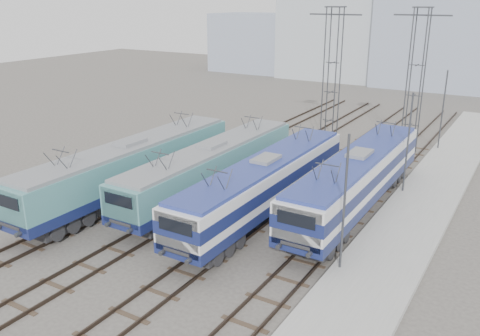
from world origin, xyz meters
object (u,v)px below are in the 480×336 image
object	(u,v)px
catenary_tower_east	(416,76)
mast_front	(344,206)
locomotive_far_left	(129,166)
mast_mid	(408,145)
locomotive_center_right	(264,182)
catenary_tower_west	(332,73)
locomotive_far_right	(357,177)
mast_rear	(443,112)
locomotive_center_left	(211,167)

from	to	relation	value
catenary_tower_east	mast_front	world-z (taller)	catenary_tower_east
locomotive_far_left	mast_mid	distance (m)	18.37
locomotive_center_right	catenary_tower_west	world-z (taller)	catenary_tower_west
locomotive_far_left	catenary_tower_west	distance (m)	19.72
mast_front	mast_mid	world-z (taller)	same
catenary_tower_west	locomotive_far_right	bearing A→B (deg)	-61.54
locomotive_far_left	catenary_tower_east	bearing A→B (deg)	56.49
locomotive_far_right	mast_rear	distance (m)	16.60
locomotive_center_right	mast_front	distance (m)	7.57
locomotive_center_left	catenary_tower_west	bearing A→B (deg)	81.56
catenary_tower_east	mast_front	xyz separation A→B (m)	(2.10, -22.00, -3.14)
catenary_tower_west	catenary_tower_east	xyz separation A→B (m)	(6.50, 2.00, 0.00)
locomotive_center_right	catenary_tower_east	xyz separation A→B (m)	(4.25, 18.07, 4.41)
locomotive_far_right	mast_front	xyz separation A→B (m)	(1.85, -7.55, 1.21)
locomotive_far_left	mast_rear	bearing A→B (deg)	55.11
catenary_tower_west	mast_front	bearing A→B (deg)	-66.73
locomotive_far_right	catenary_tower_west	distance (m)	14.81
locomotive_far_left	mast_front	distance (m)	15.53
locomotive_center_right	locomotive_far_left	bearing A→B (deg)	-167.86
locomotive_center_left	locomotive_center_right	xyz separation A→B (m)	(4.50, -0.91, 0.07)
locomotive_center_right	catenary_tower_east	size ratio (longest dim) A/B	1.46
locomotive_far_left	mast_mid	xyz separation A→B (m)	(15.35, 10.01, 1.21)
locomotive_far_right	catenary_tower_east	distance (m)	15.09
catenary_tower_east	locomotive_center_right	bearing A→B (deg)	-103.23
mast_rear	locomotive_center_right	bearing A→B (deg)	-107.55
locomotive_center_left	mast_rear	xyz separation A→B (m)	(10.85, 19.16, 1.33)
mast_mid	locomotive_center_left	bearing A→B (deg)	-146.57
locomotive_far_left	locomotive_far_right	world-z (taller)	locomotive_far_left
catenary_tower_east	mast_rear	xyz separation A→B (m)	(2.10, 2.00, -3.14)
locomotive_center_left	locomotive_far_left	bearing A→B (deg)	-147.69
locomotive_center_left	mast_front	distance (m)	11.95
locomotive_center_right	mast_mid	world-z (taller)	mast_mid
mast_front	mast_mid	distance (m)	12.00
mast_front	mast_mid	size ratio (longest dim) A/B	1.00
locomotive_far_left	locomotive_center_right	size ratio (longest dim) A/B	1.05
locomotive_far_left	mast_mid	size ratio (longest dim) A/B	2.63
locomotive_center_right	locomotive_far_right	bearing A→B (deg)	38.84
catenary_tower_east	mast_front	size ratio (longest dim) A/B	1.71
locomotive_far_left	mast_front	xyz separation A→B (m)	(15.35, -1.99, 1.21)
catenary_tower_west	mast_rear	xyz separation A→B (m)	(8.60, 4.00, -3.14)
locomotive_center_right	mast_front	world-z (taller)	mast_front
locomotive_far_left	catenary_tower_west	bearing A→B (deg)	69.45
locomotive_far_right	mast_rear	world-z (taller)	mast_rear
locomotive_center_right	catenary_tower_west	xyz separation A→B (m)	(-2.25, 16.07, 4.41)
locomotive_center_right	locomotive_center_left	bearing A→B (deg)	168.57
locomotive_far_right	catenary_tower_east	xyz separation A→B (m)	(-0.25, 14.45, 4.35)
locomotive_far_left	mast_rear	xyz separation A→B (m)	(15.35, 22.01, 1.21)
locomotive_far_right	locomotive_center_right	bearing A→B (deg)	-141.16
locomotive_far_left	mast_front	world-z (taller)	mast_front
locomotive_far_right	mast_front	world-z (taller)	mast_front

